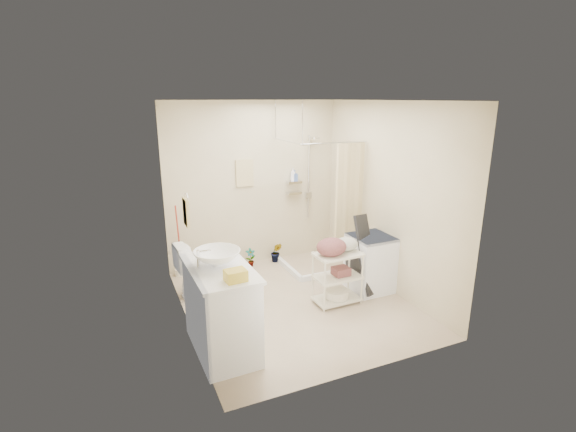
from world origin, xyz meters
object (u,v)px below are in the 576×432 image
Objects in this scene: vanity at (221,309)px; washing_machine at (370,263)px; laundry_rack at (338,273)px; toilet at (204,268)px.

vanity is 1.37× the size of washing_machine.
toilet is at bearing 147.10° from laundry_rack.
toilet is 0.96× the size of washing_machine.
washing_machine is 0.65m from laundry_rack.
toilet is 0.91× the size of laundry_rack.
vanity reaches higher than laundry_rack.
washing_machine is at bearing 13.21° from laundry_rack.
toilet is at bearing 83.55° from vanity.
laundry_rack is at bearing 13.23° from vanity.
vanity is 1.73m from laundry_rack.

